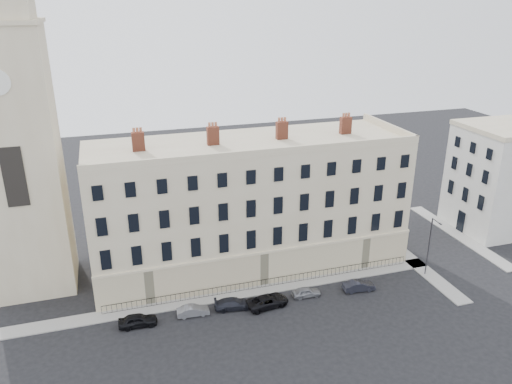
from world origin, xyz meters
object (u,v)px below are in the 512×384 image
car_b (193,311)px  car_c (233,304)px  car_e (306,292)px  car_a (138,320)px  car_d (268,301)px  car_f (359,286)px  streetlamp (430,244)px

car_b → car_c: size_ratio=0.83×
car_c → car_e: bearing=-83.7°
car_a → car_d: bearing=-90.4°
car_d → car_e: car_d is taller
car_b → car_f: car_f is taller
car_c → car_e: 8.07m
car_a → car_c: size_ratio=0.95×
car_c → car_e: (8.07, -0.15, -0.04)m
car_e → car_d: bearing=100.3°
car_b → car_e: 12.26m
car_b → car_f: bearing=-89.6°
car_c → car_f: (14.02, -0.79, 0.01)m
car_f → car_a: bearing=93.2°
streetlamp → car_c: bearing=-176.0°
car_f → streetlamp: bearing=-80.8°
car_d → streetlamp: bearing=-95.8°
car_d → streetlamp: 19.84m
car_b → car_e: bearing=-87.9°
car_e → car_f: (5.96, -0.64, 0.05)m
car_d → car_e: size_ratio=1.42×
car_a → car_e: (17.74, -0.08, -0.10)m
car_e → car_a: bearing=93.5°
car_c → car_f: bearing=-85.9°
car_c → car_d: bearing=-93.6°
car_d → car_f: 10.52m
car_c → car_e: car_c is taller
car_a → car_c: bearing=-87.3°
car_c → streetlamp: bearing=-82.9°
car_c → car_d: 3.57m
car_b → car_d: car_d is taller
streetlamp → car_e: bearing=-175.6°
car_f → car_d: bearing=94.3°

